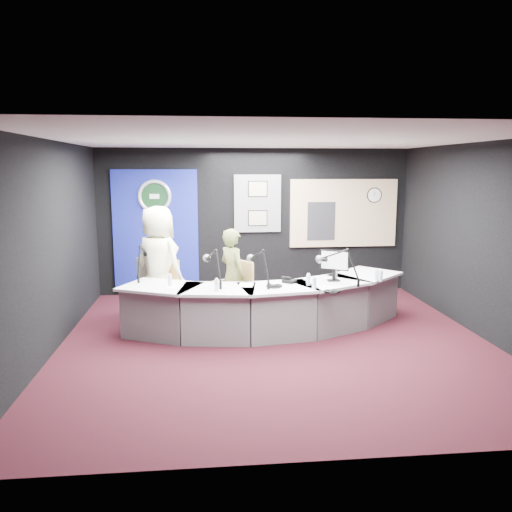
{
  "coord_description": "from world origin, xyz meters",
  "views": [
    {
      "loc": [
        -0.98,
        -6.87,
        2.43
      ],
      "look_at": [
        -0.2,
        0.8,
        1.1
      ],
      "focal_mm": 36.0,
      "sensor_mm": 36.0,
      "label": 1
    }
  ],
  "objects": [
    {
      "name": "person_woman",
      "position": [
        -0.55,
        1.07,
        0.75
      ],
      "size": [
        0.6,
        0.65,
        1.49
      ],
      "primitive_type": "imported",
      "rotation": [
        0.0,
        0.0,
        2.15
      ],
      "color": "brown",
      "rests_on": "ground"
    },
    {
      "name": "boom_mic_a",
      "position": [
        -1.93,
        0.97,
        1.05
      ],
      "size": [
        0.19,
        0.74,
        0.6
      ],
      "primitive_type": null,
      "color": "black",
      "rests_on": "broadcast_desk"
    },
    {
      "name": "armchair_left",
      "position": [
        -1.72,
        1.28,
        0.48
      ],
      "size": [
        0.73,
        0.73,
        0.95
      ],
      "primitive_type": null,
      "rotation": [
        0.0,
        0.0,
        -0.52
      ],
      "color": "tan",
      "rests_on": "ground"
    },
    {
      "name": "headphones_near",
      "position": [
        0.74,
        -0.2,
        0.77
      ],
      "size": [
        0.2,
        0.2,
        0.03
      ],
      "primitive_type": "torus",
      "color": "black",
      "rests_on": "broadcast_desk"
    },
    {
      "name": "agency_seal",
      "position": [
        -1.9,
        2.93,
        1.9
      ],
      "size": [
        0.63,
        0.07,
        0.63
      ],
      "primitive_type": "torus",
      "rotation": [
        1.57,
        0.0,
        0.0
      ],
      "color": "silver",
      "rests_on": "backdrop_panel"
    },
    {
      "name": "boom_mic_b",
      "position": [
        -0.86,
        0.45,
        1.05
      ],
      "size": [
        0.31,
        0.71,
        0.6
      ],
      "primitive_type": null,
      "color": "black",
      "rests_on": "broadcast_desk"
    },
    {
      "name": "wall_left",
      "position": [
        -3.0,
        0.0,
        1.4
      ],
      "size": [
        0.02,
        6.0,
        2.8
      ],
      "primitive_type": "cube",
      "color": "black",
      "rests_on": "ground"
    },
    {
      "name": "framed_photo_upper",
      "position": [
        0.05,
        2.94,
        2.03
      ],
      "size": [
        0.34,
        0.02,
        0.27
      ],
      "primitive_type": "cube",
      "color": "gray",
      "rests_on": "pinboard"
    },
    {
      "name": "draped_jacket",
      "position": [
        -1.86,
        1.49,
        0.62
      ],
      "size": [
        0.48,
        0.34,
        0.7
      ],
      "primitive_type": "cube",
      "rotation": [
        0.0,
        0.0,
        -0.52
      ],
      "color": "#686558",
      "rests_on": "armchair_left"
    },
    {
      "name": "computer_monitor",
      "position": [
        0.94,
        0.5,
        1.07
      ],
      "size": [
        0.39,
        0.25,
        0.3
      ],
      "primitive_type": "cube",
      "rotation": [
        0.0,
        0.0,
        -0.54
      ],
      "color": "black",
      "rests_on": "broadcast_desk"
    },
    {
      "name": "pinboard",
      "position": [
        0.05,
        2.97,
        1.75
      ],
      "size": [
        0.9,
        0.04,
        1.1
      ],
      "primitive_type": "cube",
      "color": "slate",
      "rests_on": "wall_back"
    },
    {
      "name": "booth_glow",
      "position": [
        1.75,
        2.96,
        1.55
      ],
      "size": [
        2.0,
        0.02,
        1.2
      ],
      "primitive_type": "cube",
      "color": "#FCE59F",
      "rests_on": "booth_window_frame"
    },
    {
      "name": "paper_stack",
      "position": [
        -1.48,
        0.37,
        0.75
      ],
      "size": [
        0.29,
        0.33,
        0.0
      ],
      "primitive_type": "cube",
      "rotation": [
        0.0,
        0.0,
        0.45
      ],
      "color": "white",
      "rests_on": "broadcast_desk"
    },
    {
      "name": "booth_window_frame",
      "position": [
        1.75,
        2.97,
        1.55
      ],
      "size": [
        2.12,
        0.06,
        1.32
      ],
      "primitive_type": "cube",
      "color": "tan",
      "rests_on": "wall_back"
    },
    {
      "name": "water_bottles",
      "position": [
        0.08,
        0.29,
        0.84
      ],
      "size": [
        3.19,
        0.62,
        0.18
      ],
      "primitive_type": null,
      "color": "silver",
      "rests_on": "broadcast_desk"
    },
    {
      "name": "headphones_far",
      "position": [
        -0.0,
        0.19,
        0.77
      ],
      "size": [
        0.24,
        0.24,
        0.04
      ],
      "primitive_type": "torus",
      "color": "black",
      "rests_on": "broadcast_desk"
    },
    {
      "name": "wall_back",
      "position": [
        0.0,
        3.0,
        1.4
      ],
      "size": [
        6.0,
        0.02,
        2.8
      ],
      "primitive_type": "cube",
      "color": "black",
      "rests_on": "ground"
    },
    {
      "name": "equipment_rack",
      "position": [
        1.3,
        2.94,
        1.4
      ],
      "size": [
        0.55,
        0.02,
        0.75
      ],
      "primitive_type": "cube",
      "color": "black",
      "rests_on": "booth_window_frame"
    },
    {
      "name": "ceiling",
      "position": [
        0.0,
        0.0,
        2.8
      ],
      "size": [
        6.0,
        6.0,
        0.02
      ],
      "primitive_type": "cube",
      "color": "silver",
      "rests_on": "ground"
    },
    {
      "name": "broadcast_desk",
      "position": [
        -0.05,
        0.55,
        0.38
      ],
      "size": [
        4.5,
        1.9,
        0.75
      ],
      "primitive_type": null,
      "color": "silver",
      "rests_on": "ground"
    },
    {
      "name": "wall_clock",
      "position": [
        2.35,
        2.94,
        1.9
      ],
      "size": [
        0.28,
        0.01,
        0.28
      ],
      "primitive_type": "cylinder",
      "rotation": [
        1.57,
        0.0,
        0.0
      ],
      "color": "white",
      "rests_on": "booth_window_frame"
    },
    {
      "name": "notepad",
      "position": [
        -0.39,
        0.37,
        0.75
      ],
      "size": [
        0.26,
        0.33,
        0.0
      ],
      "primitive_type": "cube",
      "rotation": [
        0.0,
        0.0,
        -0.21
      ],
      "color": "white",
      "rests_on": "broadcast_desk"
    },
    {
      "name": "boom_mic_c",
      "position": [
        -0.2,
        0.37,
        1.05
      ],
      "size": [
        0.32,
        0.71,
        0.6
      ],
      "primitive_type": null,
      "color": "black",
      "rests_on": "broadcast_desk"
    },
    {
      "name": "seal_center",
      "position": [
        -1.9,
        2.94,
        1.9
      ],
      "size": [
        0.48,
        0.01,
        0.48
      ],
      "primitive_type": "cylinder",
      "rotation": [
        1.57,
        0.0,
        0.0
      ],
      "color": "black",
      "rests_on": "backdrop_panel"
    },
    {
      "name": "wall_right",
      "position": [
        3.0,
        0.0,
        1.4
      ],
      "size": [
        0.02,
        6.0,
        2.8
      ],
      "primitive_type": "cube",
      "color": "black",
      "rests_on": "ground"
    },
    {
      "name": "person_man",
      "position": [
        -1.72,
        1.28,
        0.92
      ],
      "size": [
        1.07,
        1.02,
        1.84
      ],
      "primitive_type": "imported",
      "rotation": [
        0.0,
        0.0,
        2.47
      ],
      "color": "#FFFCCB",
      "rests_on": "ground"
    },
    {
      "name": "framed_photo_lower",
      "position": [
        0.05,
        2.94,
        1.47
      ],
      "size": [
        0.34,
        0.02,
        0.27
      ],
      "primitive_type": "cube",
      "color": "gray",
      "rests_on": "pinboard"
    },
    {
      "name": "armchair_right",
      "position": [
        -0.55,
        1.07,
        0.53
      ],
      "size": [
        0.83,
        0.83,
        1.07
      ],
      "primitive_type": null,
      "rotation": [
        0.0,
        0.0,
        -0.99
      ],
      "color": "tan",
      "rests_on": "ground"
    },
    {
      "name": "desk_phone",
      "position": [
        0.26,
        0.45,
        0.78
      ],
      "size": [
        0.23,
        0.22,
        0.04
      ],
      "primitive_type": "cube",
      "rotation": [
        0.0,
        0.0,
        -0.69
      ],
      "color": "black",
      "rests_on": "broadcast_desk"
    },
    {
      "name": "boom_mic_d",
      "position": [
        0.96,
        0.3,
        1.05
      ],
      "size": [
        0.61,
        0.51,
        0.6
      ],
      "primitive_type": null,
      "color": "black",
      "rests_on": "broadcast_desk"
    },
    {
      "name": "ground",
      "position": [
        0.0,
        0.0,
        0.0
      ],
      "size": [
        6.0,
        6.0,
        0.0
      ],
      "primitive_type": "plane",
      "color": "black",
      "rests_on": "ground"
    },
    {
      "name": "wall_front",
      "position": [
        0.0,
        -3.0,
        1.4
      ],
      "size": [
        6.0,
        0.02,
        2.8
      ],
      "primitive_type": "cube",
      "color": "black",
      "rests_on": "ground"
    },
    {
      "name": "backdrop_panel",
      "position": [
        -1.9,
        2.97,
        1.25
      ],
      "size": [
        1.6,
        0.05,
        2.3
      ],
      "primitive_type": "cube",
      "color": "navy",
      "rests_on": "wall_back"
    }
  ]
}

